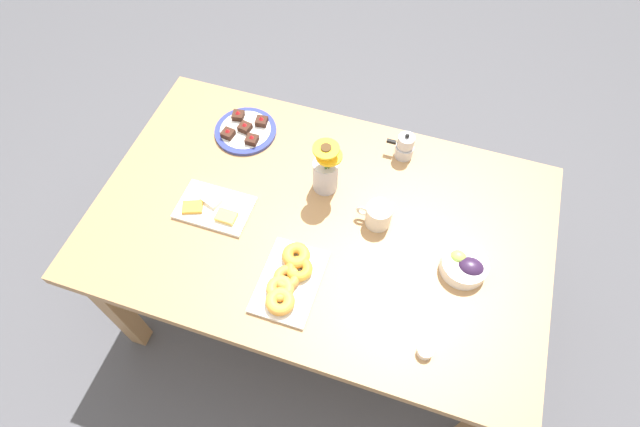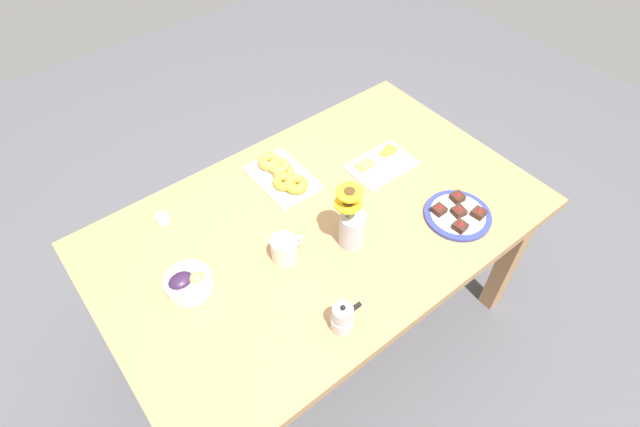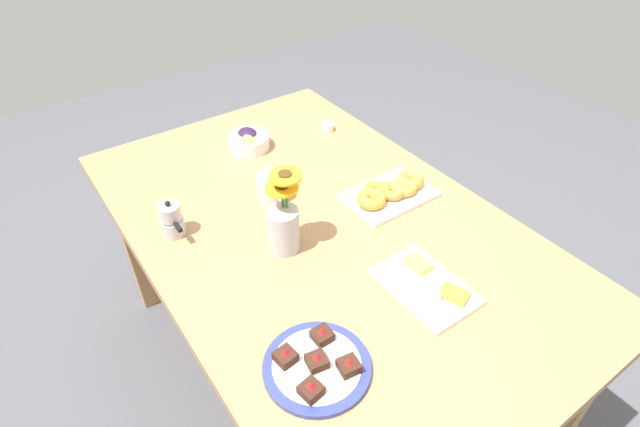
{
  "view_description": "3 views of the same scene",
  "coord_description": "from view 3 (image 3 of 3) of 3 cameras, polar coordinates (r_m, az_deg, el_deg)",
  "views": [
    {
      "loc": [
        -0.29,
        0.88,
        2.23
      ],
      "look_at": [
        0.0,
        0.0,
        0.78
      ],
      "focal_mm": 28.0,
      "sensor_mm": 36.0,
      "label": 1
    },
    {
      "loc": [
        -0.73,
        -0.92,
        2.11
      ],
      "look_at": [
        0.0,
        0.0,
        0.78
      ],
      "focal_mm": 28.0,
      "sensor_mm": 36.0,
      "label": 2
    },
    {
      "loc": [
        0.94,
        -0.66,
        1.71
      ],
      "look_at": [
        0.0,
        0.0,
        0.78
      ],
      "focal_mm": 28.0,
      "sensor_mm": 36.0,
      "label": 3
    }
  ],
  "objects": [
    {
      "name": "cheese_platter",
      "position": [
        1.34,
        12.04,
        -8.02
      ],
      "size": [
        0.26,
        0.17,
        0.03
      ],
      "color": "white",
      "rests_on": "dining_table"
    },
    {
      "name": "dining_table",
      "position": [
        1.56,
        -0.0,
        -3.58
      ],
      "size": [
        1.6,
        1.0,
        0.74
      ],
      "color": "#A87A4C",
      "rests_on": "ground_plane"
    },
    {
      "name": "flower_vase",
      "position": [
        1.37,
        -4.21,
        -1.22
      ],
      "size": [
        0.11,
        0.11,
        0.25
      ],
      "color": "#B2B2BC",
      "rests_on": "dining_table"
    },
    {
      "name": "ground_plane",
      "position": [
        2.06,
        -0.0,
        -17.11
      ],
      "size": [
        6.0,
        6.0,
        0.0
      ],
      "primitive_type": "plane",
      "color": "#4C4C51"
    },
    {
      "name": "moka_pot",
      "position": [
        1.5,
        -16.6,
        -0.76
      ],
      "size": [
        0.11,
        0.07,
        0.12
      ],
      "color": "#B7B7BC",
      "rests_on": "dining_table"
    },
    {
      "name": "dessert_plate",
      "position": [
        1.16,
        -0.37,
        -17.0
      ],
      "size": [
        0.24,
        0.24,
        0.05
      ],
      "color": "navy",
      "rests_on": "dining_table"
    },
    {
      "name": "coffee_mug",
      "position": [
        1.58,
        -5.63,
        3.05
      ],
      "size": [
        0.12,
        0.09,
        0.09
      ],
      "color": "beige",
      "rests_on": "dining_table"
    },
    {
      "name": "croissant_platter",
      "position": [
        1.61,
        8.02,
        2.51
      ],
      "size": [
        0.19,
        0.29,
        0.05
      ],
      "color": "white",
      "rests_on": "dining_table"
    },
    {
      "name": "grape_bowl",
      "position": [
        1.86,
        -8.18,
        8.27
      ],
      "size": [
        0.15,
        0.15,
        0.07
      ],
      "color": "white",
      "rests_on": "dining_table"
    },
    {
      "name": "jam_cup_honey",
      "position": [
        1.96,
        0.86,
        9.89
      ],
      "size": [
        0.05,
        0.05,
        0.03
      ],
      "color": "white",
      "rests_on": "dining_table"
    }
  ]
}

